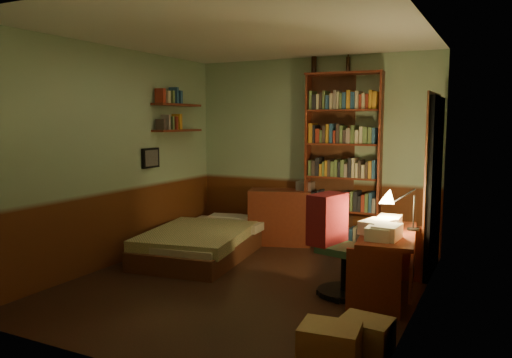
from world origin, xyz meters
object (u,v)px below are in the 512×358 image
at_px(bed, 206,231).
at_px(desk_lamp, 414,204).
at_px(dresser, 280,217).
at_px(bookshelf, 343,163).
at_px(cardboard_box_a, 330,347).
at_px(cardboard_box_b, 366,336).
at_px(desk, 388,265).
at_px(office_chair, 344,248).
at_px(mini_stereo, 306,186).

height_order(bed, desk_lamp, desk_lamp).
distance_m(dresser, bookshelf, 1.18).
distance_m(desk_lamp, cardboard_box_a, 2.01).
xyz_separation_m(dresser, cardboard_box_b, (1.94, -2.79, -0.25)).
xyz_separation_m(bed, cardboard_box_b, (2.57, -1.83, -0.17)).
relative_size(desk, office_chair, 1.25).
xyz_separation_m(bed, bookshelf, (1.50, 1.04, 0.88)).
height_order(desk_lamp, office_chair, desk_lamp).
bearing_deg(mini_stereo, desk_lamp, -37.67).
distance_m(desk_lamp, office_chair, 0.82).
relative_size(cardboard_box_a, cardboard_box_b, 1.10).
relative_size(bookshelf, office_chair, 2.44).
distance_m(bookshelf, office_chair, 1.95).
relative_size(desk_lamp, cardboard_box_a, 1.30).
height_order(desk, office_chair, office_chair).
bearing_deg(bed, dresser, 49.30).
height_order(dresser, desk, dresser).
xyz_separation_m(desk_lamp, cardboard_box_b, (-0.08, -1.51, -0.78)).
xyz_separation_m(bed, cardboard_box_a, (2.40, -2.17, -0.15)).
distance_m(bookshelf, cardboard_box_b, 3.24).
distance_m(mini_stereo, desk, 2.26).
xyz_separation_m(mini_stereo, cardboard_box_a, (1.44, -3.25, -0.68)).
distance_m(bed, cardboard_box_a, 3.24).
bearing_deg(dresser, bookshelf, -13.38).
relative_size(dresser, cardboard_box_b, 2.33).
bearing_deg(bed, cardboard_box_a, -49.36).
distance_m(bed, cardboard_box_b, 3.16).
distance_m(bed, desk_lamp, 2.74).
bearing_deg(bookshelf, bed, -151.58).
relative_size(desk, desk_lamp, 2.28).
relative_size(mini_stereo, desk_lamp, 0.44).
height_order(dresser, desk_lamp, desk_lamp).
bearing_deg(desk, desk_lamp, 39.57).
bearing_deg(bed, mini_stereo, 40.97).
distance_m(dresser, desk, 2.36).
height_order(mini_stereo, desk_lamp, desk_lamp).
relative_size(bed, desk_lamp, 3.87).
distance_m(desk, cardboard_box_b, 1.31).
bearing_deg(bookshelf, desk, -65.32).
bearing_deg(bed, bookshelf, 27.45).
distance_m(dresser, office_chair, 2.18).
bearing_deg(office_chair, desk_lamp, 45.57).
bearing_deg(desk, office_chair, -166.85).
xyz_separation_m(dresser, bookshelf, (0.87, 0.08, 0.80)).
height_order(bed, cardboard_box_a, bed).
distance_m(bed, office_chair, 2.18).
bearing_deg(cardboard_box_a, desk_lamp, 82.43).
height_order(desk, cardboard_box_b, desk).
relative_size(bed, desk, 1.70).
bearing_deg(bed, desk_lamp, -14.22).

